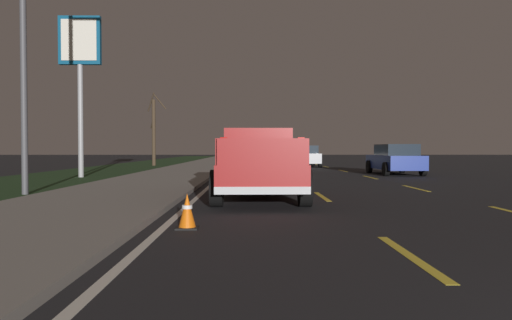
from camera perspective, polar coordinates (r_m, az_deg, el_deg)
The scene contains 12 objects.
ground at distance 28.73m, azimuth 6.80°, elevation -1.22°, with size 144.00×144.00×0.00m, color black.
sidewalk_shoulder at distance 28.74m, azimuth -8.10°, elevation -1.11°, with size 108.00×4.00×0.12m, color gray.
grass_verge at distance 29.81m, azimuth -17.67°, elevation -1.18°, with size 108.00×6.00×0.01m, color #1E3819.
lane_markings at distance 31.31m, azimuth 0.52°, elevation -0.99°, with size 108.00×7.04×0.01m.
pickup_truck at distance 12.48m, azimuth 0.27°, elevation -0.45°, with size 5.45×2.33×1.87m.
sedan_green at distance 34.25m, azimuth 0.15°, elevation 0.52°, with size 4.43×2.08×1.54m.
sedan_silver at distance 33.75m, azimuth 6.02°, elevation 0.50°, with size 4.45×2.10×1.54m.
sedan_blue at distance 24.56m, azimuth 16.84°, elevation 0.11°, with size 4.42×2.06×1.54m.
gas_price_sign at distance 22.96m, azimuth -20.98°, elevation 11.95°, with size 0.27×1.90×7.36m.
street_light_near at distance 15.13m, azimuth -25.97°, elevation 16.43°, with size 0.36×1.97×8.87m.
bare_tree_far at distance 36.78m, azimuth -12.55°, elevation 3.64°, with size 1.14×1.57×5.72m.
traffic_cone_near at distance 7.67m, azimuth -8.52°, elevation -6.32°, with size 0.36×0.36×0.58m.
Camera 1 is at (-1.46, 3.69, 1.31)m, focal length 32.28 mm.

